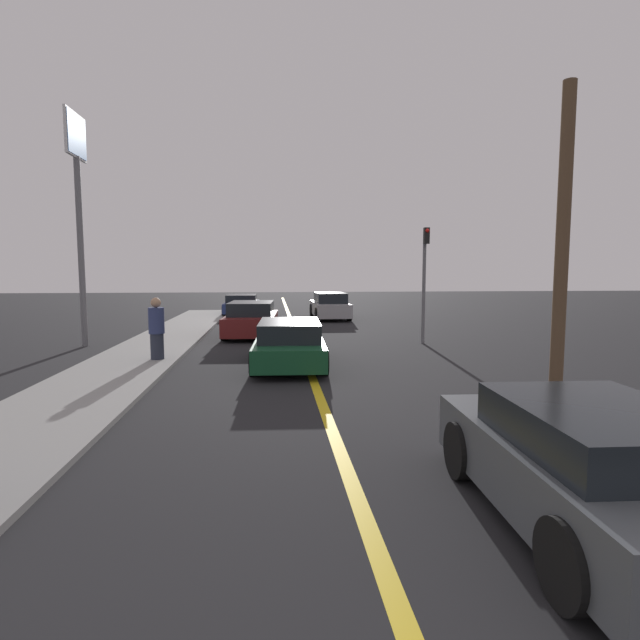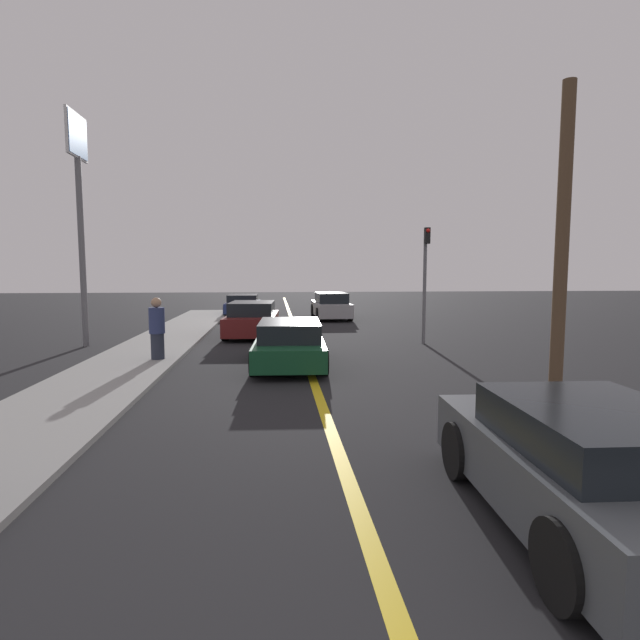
{
  "view_description": "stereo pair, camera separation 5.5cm",
  "coord_description": "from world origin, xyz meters",
  "px_view_note": "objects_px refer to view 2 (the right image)",
  "views": [
    {
      "loc": [
        -0.94,
        0.92,
        2.58
      ],
      "look_at": [
        0.26,
        13.44,
        1.32
      ],
      "focal_mm": 28.0,
      "sensor_mm": 36.0,
      "label": 1
    },
    {
      "loc": [
        -0.88,
        0.91,
        2.58
      ],
      "look_at": [
        0.26,
        13.44,
        1.32
      ],
      "focal_mm": 28.0,
      "sensor_mm": 36.0,
      "label": 2
    }
  ],
  "objects_px": {
    "car_near_right_lane": "(586,466)",
    "traffic_light": "(425,273)",
    "roadside_sign": "(78,179)",
    "utility_pole": "(562,250)",
    "car_oncoming_far": "(243,305)",
    "pedestrian_mid_group": "(157,329)",
    "car_ahead_center": "(290,343)",
    "car_parked_left_lot": "(331,306)",
    "car_far_distant": "(252,320)"
  },
  "relations": [
    {
      "from": "car_near_right_lane",
      "to": "traffic_light",
      "type": "relative_size",
      "value": 0.98
    },
    {
      "from": "roadside_sign",
      "to": "utility_pole",
      "type": "height_order",
      "value": "roadside_sign"
    },
    {
      "from": "car_near_right_lane",
      "to": "car_oncoming_far",
      "type": "bearing_deg",
      "value": 103.24
    },
    {
      "from": "traffic_light",
      "to": "utility_pole",
      "type": "relative_size",
      "value": 0.68
    },
    {
      "from": "roadside_sign",
      "to": "utility_pole",
      "type": "xyz_separation_m",
      "value": [
        11.56,
        -8.82,
        -2.64
      ]
    },
    {
      "from": "pedestrian_mid_group",
      "to": "roadside_sign",
      "type": "distance_m",
      "value": 6.48
    },
    {
      "from": "car_ahead_center",
      "to": "pedestrian_mid_group",
      "type": "xyz_separation_m",
      "value": [
        -3.67,
        0.77,
        0.35
      ]
    },
    {
      "from": "roadside_sign",
      "to": "utility_pole",
      "type": "relative_size",
      "value": 1.31
    },
    {
      "from": "car_ahead_center",
      "to": "traffic_light",
      "type": "bearing_deg",
      "value": 38.96
    },
    {
      "from": "roadside_sign",
      "to": "utility_pole",
      "type": "bearing_deg",
      "value": -37.34
    },
    {
      "from": "car_parked_left_lot",
      "to": "traffic_light",
      "type": "distance_m",
      "value": 9.72
    },
    {
      "from": "car_ahead_center",
      "to": "traffic_light",
      "type": "distance_m",
      "value": 6.31
    },
    {
      "from": "car_ahead_center",
      "to": "utility_pole",
      "type": "distance_m",
      "value": 7.13
    },
    {
      "from": "traffic_light",
      "to": "car_oncoming_far",
      "type": "bearing_deg",
      "value": 120.13
    },
    {
      "from": "car_far_distant",
      "to": "roadside_sign",
      "type": "relative_size",
      "value": 0.56
    },
    {
      "from": "car_near_right_lane",
      "to": "roadside_sign",
      "type": "distance_m",
      "value": 16.75
    },
    {
      "from": "car_far_distant",
      "to": "pedestrian_mid_group",
      "type": "distance_m",
      "value": 5.95
    },
    {
      "from": "car_parked_left_lot",
      "to": "car_oncoming_far",
      "type": "xyz_separation_m",
      "value": [
        -4.81,
        2.86,
        -0.09
      ]
    },
    {
      "from": "car_ahead_center",
      "to": "car_far_distant",
      "type": "relative_size",
      "value": 1.04
    },
    {
      "from": "utility_pole",
      "to": "traffic_light",
      "type": "bearing_deg",
      "value": 89.56
    },
    {
      "from": "pedestrian_mid_group",
      "to": "roadside_sign",
      "type": "xyz_separation_m",
      "value": [
        -3.13,
        3.29,
        4.63
      ]
    },
    {
      "from": "car_oncoming_far",
      "to": "traffic_light",
      "type": "relative_size",
      "value": 0.99
    },
    {
      "from": "car_near_right_lane",
      "to": "utility_pole",
      "type": "xyz_separation_m",
      "value": [
        2.09,
        4.09,
        2.31
      ]
    },
    {
      "from": "car_ahead_center",
      "to": "car_oncoming_far",
      "type": "distance_m",
      "value": 15.9
    },
    {
      "from": "pedestrian_mid_group",
      "to": "utility_pole",
      "type": "relative_size",
      "value": 0.29
    },
    {
      "from": "pedestrian_mid_group",
      "to": "car_parked_left_lot",
      "type": "bearing_deg",
      "value": 62.69
    },
    {
      "from": "car_parked_left_lot",
      "to": "car_oncoming_far",
      "type": "distance_m",
      "value": 5.6
    },
    {
      "from": "traffic_light",
      "to": "car_ahead_center",
      "type": "bearing_deg",
      "value": -143.29
    },
    {
      "from": "pedestrian_mid_group",
      "to": "car_oncoming_far",
      "type": "bearing_deg",
      "value": 84.48
    },
    {
      "from": "car_far_distant",
      "to": "pedestrian_mid_group",
      "type": "bearing_deg",
      "value": -110.61
    },
    {
      "from": "car_near_right_lane",
      "to": "car_far_distant",
      "type": "relative_size",
      "value": 0.91
    },
    {
      "from": "car_parked_left_lot",
      "to": "car_near_right_lane",
      "type": "bearing_deg",
      "value": -90.91
    },
    {
      "from": "car_far_distant",
      "to": "car_oncoming_far",
      "type": "height_order",
      "value": "car_far_distant"
    },
    {
      "from": "car_near_right_lane",
      "to": "car_ahead_center",
      "type": "xyz_separation_m",
      "value": [
        -2.67,
        8.85,
        -0.03
      ]
    },
    {
      "from": "car_parked_left_lot",
      "to": "utility_pole",
      "type": "xyz_separation_m",
      "value": [
        2.18,
        -17.65,
        2.27
      ]
    },
    {
      "from": "car_near_right_lane",
      "to": "car_oncoming_far",
      "type": "xyz_separation_m",
      "value": [
        -4.89,
        24.6,
        -0.05
      ]
    },
    {
      "from": "car_near_right_lane",
      "to": "utility_pole",
      "type": "relative_size",
      "value": 0.67
    },
    {
      "from": "car_oncoming_far",
      "to": "pedestrian_mid_group",
      "type": "bearing_deg",
      "value": -95.14
    },
    {
      "from": "traffic_light",
      "to": "pedestrian_mid_group",
      "type": "bearing_deg",
      "value": -161.55
    },
    {
      "from": "pedestrian_mid_group",
      "to": "utility_pole",
      "type": "bearing_deg",
      "value": -33.25
    },
    {
      "from": "car_near_right_lane",
      "to": "car_parked_left_lot",
      "type": "height_order",
      "value": "car_parked_left_lot"
    },
    {
      "from": "car_ahead_center",
      "to": "traffic_light",
      "type": "xyz_separation_m",
      "value": [
        4.83,
        3.6,
        1.87
      ]
    },
    {
      "from": "car_near_right_lane",
      "to": "pedestrian_mid_group",
      "type": "bearing_deg",
      "value": 125.38
    },
    {
      "from": "traffic_light",
      "to": "roadside_sign",
      "type": "distance_m",
      "value": 12.04
    },
    {
      "from": "car_far_distant",
      "to": "traffic_light",
      "type": "relative_size",
      "value": 1.07
    },
    {
      "from": "car_near_right_lane",
      "to": "car_oncoming_far",
      "type": "relative_size",
      "value": 0.99
    },
    {
      "from": "car_near_right_lane",
      "to": "roadside_sign",
      "type": "relative_size",
      "value": 0.51
    },
    {
      "from": "car_parked_left_lot",
      "to": "pedestrian_mid_group",
      "type": "distance_m",
      "value": 13.64
    },
    {
      "from": "car_ahead_center",
      "to": "car_oncoming_far",
      "type": "height_order",
      "value": "car_ahead_center"
    },
    {
      "from": "car_parked_left_lot",
      "to": "roadside_sign",
      "type": "distance_m",
      "value": 13.79
    }
  ]
}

